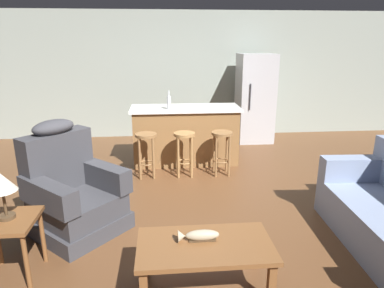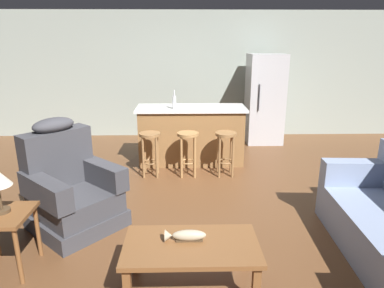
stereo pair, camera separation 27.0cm
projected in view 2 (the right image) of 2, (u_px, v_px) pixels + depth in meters
name	position (u px, v px, depth m)	size (l,w,h in m)	color
ground_plane	(193.00, 195.00, 4.61)	(12.00, 12.00, 0.00)	brown
back_wall	(189.00, 75.00, 7.23)	(12.00, 0.05, 2.60)	#939E93
coffee_table	(191.00, 250.00, 2.78)	(1.10, 0.60, 0.42)	brown
fish_figurine	(185.00, 236.00, 2.80)	(0.34, 0.10, 0.10)	#4C3823
recliner_near_lamp	(71.00, 190.00, 3.76)	(1.19, 1.19, 1.20)	#3D3D42
end_table	(3.00, 223.00, 2.99)	(0.48, 0.48, 0.56)	brown
kitchen_island	(191.00, 135.00, 5.77)	(1.80, 0.70, 0.95)	olive
bar_stool_left	(150.00, 146.00, 5.15)	(0.32, 0.32, 0.68)	olive
bar_stool_middle	(188.00, 146.00, 5.17)	(0.32, 0.32, 0.68)	#A87A47
bar_stool_right	(226.00, 146.00, 5.18)	(0.32, 0.32, 0.68)	olive
refrigerator	(265.00, 99.00, 6.84)	(0.70, 0.69, 1.76)	#B7B7BC
bottle_tall_green	(174.00, 102.00, 5.43)	(0.06, 0.06, 0.30)	silver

